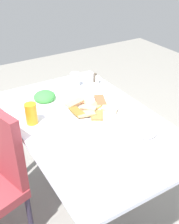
# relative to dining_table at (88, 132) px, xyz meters

# --- Properties ---
(ground_plane) EXTENTS (6.00, 6.00, 0.00)m
(ground_plane) POSITION_rel_dining_table_xyz_m (0.00, 0.00, -0.66)
(ground_plane) COLOR gray
(dining_table) EXTENTS (1.21, 0.76, 0.75)m
(dining_table) POSITION_rel_dining_table_xyz_m (0.00, 0.00, 0.00)
(dining_table) COLOR silver
(dining_table) RESTS_ON ground_plane
(pide_platter) EXTENTS (0.30, 0.30, 0.04)m
(pide_platter) POSITION_rel_dining_table_xyz_m (0.08, -0.07, 0.10)
(pide_platter) COLOR white
(pide_platter) RESTS_ON dining_table
(salad_plate_greens) EXTENTS (0.24, 0.24, 0.06)m
(salad_plate_greens) POSITION_rel_dining_table_xyz_m (-0.26, -0.18, 0.11)
(salad_plate_greens) COLOR white
(salad_plate_greens) RESTS_ON dining_table
(salad_plate_rice) EXTENTS (0.20, 0.19, 0.07)m
(salad_plate_rice) POSITION_rel_dining_table_xyz_m (0.34, 0.12, 0.11)
(salad_plate_rice) COLOR white
(salad_plate_rice) RESTS_ON dining_table
(soda_can) EXTENTS (0.09, 0.09, 0.12)m
(soda_can) POSITION_rel_dining_table_xyz_m (0.14, 0.28, 0.15)
(soda_can) COLOR orange
(soda_can) RESTS_ON dining_table
(drinking_glass) EXTENTS (0.07, 0.07, 0.10)m
(drinking_glass) POSITION_rel_dining_table_xyz_m (0.43, -0.15, 0.13)
(drinking_glass) COLOR silver
(drinking_glass) RESTS_ON dining_table
(paper_napkin) EXTENTS (0.18, 0.18, 0.00)m
(paper_napkin) POSITION_rel_dining_table_xyz_m (-0.47, 0.01, 0.09)
(paper_napkin) COLOR white
(paper_napkin) RESTS_ON dining_table
(fork) EXTENTS (0.18, 0.05, 0.00)m
(fork) POSITION_rel_dining_table_xyz_m (-0.47, -0.01, 0.09)
(fork) COLOR silver
(fork) RESTS_ON paper_napkin
(spoon) EXTENTS (0.19, 0.04, 0.00)m
(spoon) POSITION_rel_dining_table_xyz_m (-0.47, 0.03, 0.09)
(spoon) COLOR silver
(spoon) RESTS_ON paper_napkin
(condiment_caddy) EXTENTS (0.10, 0.10, 0.07)m
(condiment_caddy) POSITION_rel_dining_table_xyz_m (0.38, -0.29, 0.11)
(condiment_caddy) COLOR #B2B2B7
(condiment_caddy) RESTS_ON dining_table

